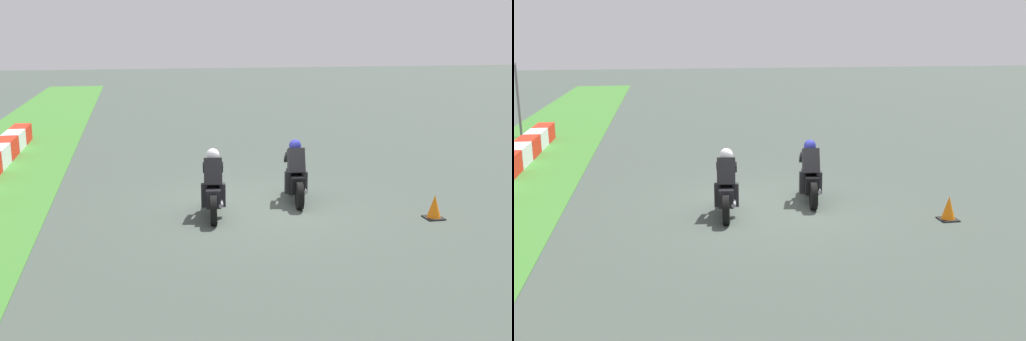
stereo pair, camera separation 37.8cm
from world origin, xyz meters
TOP-DOWN VIEW (x-y plane):
  - ground_plane at (0.00, 0.00)m, footprint 120.00×120.00m
  - rider_lane_a at (0.33, -1.10)m, footprint 2.04×0.58m
  - rider_lane_b at (-0.42, 1.01)m, footprint 2.04×0.59m
  - traffic_cone at (-1.68, -3.73)m, footprint 0.40×0.40m

SIDE VIEW (x-z plane):
  - ground_plane at x=0.00m, z-range 0.00..0.00m
  - traffic_cone at x=-1.68m, z-range -0.02..0.52m
  - rider_lane_a at x=0.33m, z-range -0.13..1.38m
  - rider_lane_b at x=-0.42m, z-range -0.13..1.38m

